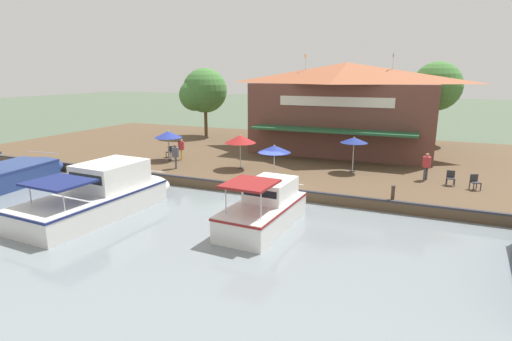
% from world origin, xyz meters
% --- Properties ---
extents(ground_plane, '(220.00, 220.00, 0.00)m').
position_xyz_m(ground_plane, '(0.00, 0.00, 0.00)').
color(ground_plane, '#4C5B47').
extents(quay_deck, '(22.00, 56.00, 0.60)m').
position_xyz_m(quay_deck, '(-11.00, 0.00, 0.30)').
color(quay_deck, brown).
rests_on(quay_deck, ground).
extents(quay_edge_fender, '(0.20, 50.40, 0.10)m').
position_xyz_m(quay_edge_fender, '(-0.10, 0.00, 0.65)').
color(quay_edge_fender, '#2D2D33').
rests_on(quay_edge_fender, quay_deck).
extents(waterfront_restaurant, '(10.32, 14.64, 7.88)m').
position_xyz_m(waterfront_restaurant, '(-13.34, 1.57, 4.25)').
color(waterfront_restaurant, brown).
rests_on(waterfront_restaurant, quay_deck).
extents(patio_umbrella_by_entrance, '(2.03, 2.03, 2.21)m').
position_xyz_m(patio_umbrella_by_entrance, '(-4.18, -9.58, 2.53)').
color(patio_umbrella_by_entrance, '#B7B7B7').
rests_on(patio_umbrella_by_entrance, quay_deck).
extents(patio_umbrella_far_corner, '(2.11, 2.11, 2.33)m').
position_xyz_m(patio_umbrella_far_corner, '(-3.79, -3.52, 2.63)').
color(patio_umbrella_far_corner, '#B7B7B7').
rests_on(patio_umbrella_far_corner, quay_deck).
extents(patio_umbrella_near_quay_edge, '(1.74, 1.74, 2.32)m').
position_xyz_m(patio_umbrella_near_quay_edge, '(-5.86, 3.65, 2.69)').
color(patio_umbrella_near_quay_edge, '#B7B7B7').
rests_on(patio_umbrella_near_quay_edge, quay_deck).
extents(patio_umbrella_back_row, '(1.94, 1.94, 2.20)m').
position_xyz_m(patio_umbrella_back_row, '(-1.68, -0.29, 2.54)').
color(patio_umbrella_back_row, '#B7B7B7').
rests_on(patio_umbrella_back_row, quay_deck).
extents(cafe_chair_facing_river, '(0.46, 0.46, 0.85)m').
position_xyz_m(cafe_chair_facing_river, '(-4.75, 9.42, 1.08)').
color(cafe_chair_facing_river, '#2D2D33').
rests_on(cafe_chair_facing_river, quay_deck).
extents(cafe_chair_far_corner_seat, '(0.50, 0.50, 0.85)m').
position_xyz_m(cafe_chair_far_corner_seat, '(-5.12, -10.16, 1.08)').
color(cafe_chair_far_corner_seat, '#2D2D33').
rests_on(cafe_chair_far_corner_seat, quay_deck).
extents(cafe_chair_under_first_umbrella, '(0.59, 0.59, 0.85)m').
position_xyz_m(cafe_chair_under_first_umbrella, '(-4.27, 10.61, 1.08)').
color(cafe_chair_under_first_umbrella, '#2D2D33').
rests_on(cafe_chair_under_first_umbrella, quay_deck).
extents(person_at_quay_edge, '(0.47, 0.47, 1.68)m').
position_xyz_m(person_at_quay_edge, '(-2.07, -7.55, 1.65)').
color(person_at_quay_edge, '#4C4C56').
rests_on(person_at_quay_edge, quay_deck).
extents(person_near_entrance, '(0.47, 0.47, 1.65)m').
position_xyz_m(person_near_entrance, '(-5.45, 8.08, 1.63)').
color(person_near_entrance, '#4C4C56').
rests_on(person_near_entrance, quay_deck).
extents(person_mid_patio, '(0.45, 0.45, 1.59)m').
position_xyz_m(person_mid_patio, '(-4.63, -8.78, 1.59)').
color(person_mid_patio, gold).
rests_on(person_mid_patio, quay_deck).
extents(motorboat_fourth_along, '(8.83, 3.55, 2.43)m').
position_xyz_m(motorboat_fourth_along, '(5.24, -6.73, 0.96)').
color(motorboat_fourth_along, silver).
rests_on(motorboat_fourth_along, river_water).
extents(motorboat_outer_channel, '(8.73, 3.98, 2.45)m').
position_xyz_m(motorboat_outer_channel, '(4.15, -15.90, 0.77)').
color(motorboat_outer_channel, navy).
rests_on(motorboat_outer_channel, river_water).
extents(motorboat_nearest_quay, '(6.20, 2.62, 2.41)m').
position_xyz_m(motorboat_nearest_quay, '(3.73, 1.46, 0.87)').
color(motorboat_nearest_quay, white).
rests_on(motorboat_nearest_quay, river_water).
extents(mooring_post, '(0.22, 0.22, 0.79)m').
position_xyz_m(mooring_post, '(-0.35, 6.61, 1.00)').
color(mooring_post, '#473323').
rests_on(mooring_post, quay_deck).
extents(tree_upstream_bank, '(4.57, 4.35, 7.38)m').
position_xyz_m(tree_upstream_bank, '(-19.61, 8.26, 5.67)').
color(tree_upstream_bank, brown).
rests_on(tree_upstream_bank, quay_deck).
extents(tree_behind_restaurant, '(4.68, 4.46, 6.88)m').
position_xyz_m(tree_behind_restaurant, '(-15.47, -13.25, 5.12)').
color(tree_behind_restaurant, brown).
rests_on(tree_behind_restaurant, quay_deck).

